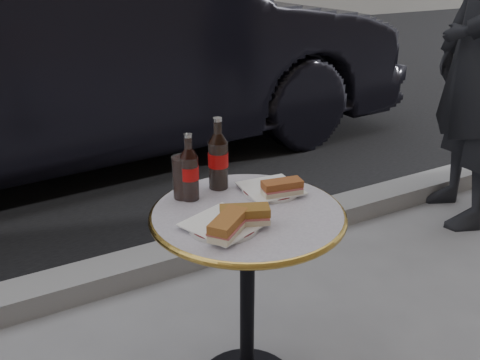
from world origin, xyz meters
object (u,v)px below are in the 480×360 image
cola_bottle_left (189,167)px  cola_glass (183,177)px  bistro_table (247,307)px  parked_car (96,52)px  plate_right (271,190)px  plate_left (224,226)px  cola_bottle_right (218,153)px

cola_bottle_left → cola_glass: 0.05m
bistro_table → parked_car: parked_car is taller
parked_car → cola_bottle_left: bearing=167.8°
plate_right → cola_bottle_left: bearing=162.4°
plate_left → parked_car: 2.76m
cola_glass → plate_right: bearing=-20.5°
cola_glass → parked_car: bearing=81.0°
plate_right → cola_bottle_right: bearing=139.8°
plate_left → plate_right: 0.30m
plate_left → cola_bottle_right: cola_bottle_right is taller
bistro_table → parked_car: 2.72m
cola_bottle_left → cola_bottle_right: 0.13m
cola_bottle_left → cola_bottle_right: cola_bottle_right is taller
bistro_table → plate_right: size_ratio=3.74×
cola_bottle_left → plate_right: bearing=-17.6°
plate_right → parked_car: size_ratio=0.04×
cola_glass → cola_bottle_left: bearing=-55.2°
bistro_table → plate_right: plate_right is taller
plate_left → cola_bottle_left: 0.25m
bistro_table → cola_bottle_right: cola_bottle_right is taller
parked_car → plate_right: bearing=173.8°
cola_bottle_left → cola_glass: (-0.01, 0.02, -0.04)m
cola_bottle_left → cola_bottle_right: (0.12, 0.03, 0.01)m
plate_left → plate_right: (0.26, 0.15, -0.00)m
cola_bottle_left → parked_car: (0.38, 2.50, -0.05)m
cola_glass → bistro_table: bearing=-55.2°
bistro_table → cola_bottle_right: (0.00, 0.21, 0.49)m
bistro_table → parked_car: (0.26, 2.68, 0.43)m
plate_right → cola_glass: size_ratio=1.34×
bistro_table → cola_glass: (-0.13, 0.19, 0.44)m
plate_right → parked_car: 2.59m
plate_left → cola_bottle_right: 0.31m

